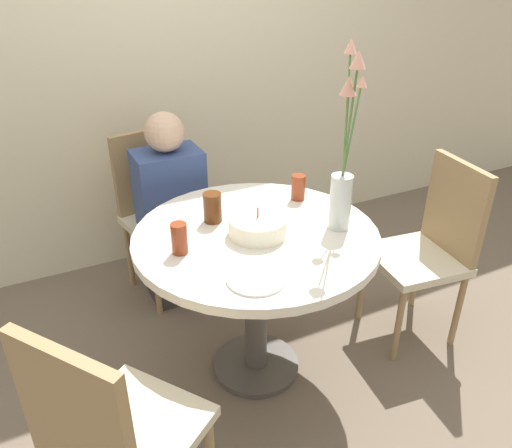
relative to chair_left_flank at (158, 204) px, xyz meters
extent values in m
plane|color=#6B5B4C|center=(0.17, -0.88, -0.52)|extent=(16.00, 16.00, 0.00)
cube|color=beige|center=(0.17, 0.40, 0.78)|extent=(8.00, 0.05, 2.60)
cylinder|color=silver|center=(0.17, -0.88, 0.20)|extent=(1.02, 1.02, 0.04)
cylinder|color=#4C4742|center=(0.17, -0.88, -0.15)|extent=(0.10, 0.10, 0.67)
cylinder|color=#4C4742|center=(0.17, -0.88, -0.51)|extent=(0.41, 0.41, 0.03)
cube|color=beige|center=(0.02, -0.08, -0.08)|extent=(0.47, 0.47, 0.04)
cube|color=#997A51|center=(-0.02, 0.10, 0.17)|extent=(0.38, 0.11, 0.46)
cylinder|color=#997A51|center=(-0.12, -0.28, -0.31)|extent=(0.03, 0.03, 0.42)
cylinder|color=#997A51|center=(0.22, -0.21, -0.31)|extent=(0.03, 0.03, 0.42)
cylinder|color=#997A51|center=(-0.18, 0.06, -0.31)|extent=(0.03, 0.03, 0.42)
cylinder|color=#997A51|center=(0.15, 0.12, -0.31)|extent=(0.03, 0.03, 0.42)
cube|color=beige|center=(-0.49, -1.36, -0.08)|extent=(0.56, 0.56, 0.04)
cube|color=#997A51|center=(-0.64, -1.47, 0.17)|extent=(0.25, 0.33, 0.46)
cylinder|color=#997A51|center=(-0.45, -1.13, -0.31)|extent=(0.03, 0.03, 0.42)
cube|color=beige|center=(0.99, -0.99, -0.08)|extent=(0.45, 0.45, 0.04)
cube|color=#997A51|center=(1.17, -1.01, 0.17)|extent=(0.08, 0.38, 0.46)
cylinder|color=#997A51|center=(0.84, -0.80, -0.31)|extent=(0.03, 0.03, 0.42)
cylinder|color=#997A51|center=(0.80, -1.13, -0.31)|extent=(0.03, 0.03, 0.42)
cylinder|color=#997A51|center=(1.18, -0.84, -0.31)|extent=(0.03, 0.03, 0.42)
cylinder|color=#997A51|center=(1.14, -1.17, -0.31)|extent=(0.03, 0.03, 0.42)
cylinder|color=white|center=(0.17, -0.90, 0.26)|extent=(0.24, 0.24, 0.08)
cylinder|color=#E54C4C|center=(0.17, -0.90, 0.32)|extent=(0.01, 0.01, 0.04)
cylinder|color=silver|center=(0.50, -1.00, 0.34)|extent=(0.09, 0.09, 0.23)
cylinder|color=#4C7538|center=(0.56, -0.96, 0.63)|extent=(0.11, 0.08, 0.35)
cone|color=#E0997F|center=(0.61, -0.92, 0.80)|extent=(0.04, 0.04, 0.05)
cylinder|color=#4C7538|center=(0.46, -1.06, 0.69)|extent=(0.09, 0.14, 0.48)
cone|color=#E0997F|center=(0.42, -1.13, 0.93)|extent=(0.05, 0.05, 0.06)
cylinder|color=#4C7538|center=(0.47, -1.04, 0.64)|extent=(0.08, 0.10, 0.38)
cone|color=#E0997F|center=(0.43, -1.08, 0.83)|extent=(0.06, 0.06, 0.07)
cylinder|color=#4C7538|center=(0.54, -0.94, 0.69)|extent=(0.08, 0.13, 0.47)
cone|color=#E0997F|center=(0.58, -0.88, 0.92)|extent=(0.05, 0.05, 0.05)
cylinder|color=white|center=(0.03, -1.19, 0.23)|extent=(0.21, 0.21, 0.01)
cylinder|color=maroon|center=(0.49, -0.68, 0.28)|extent=(0.06, 0.06, 0.12)
cylinder|color=#51280F|center=(0.05, -0.71, 0.29)|extent=(0.08, 0.08, 0.13)
cylinder|color=maroon|center=(-0.15, -0.90, 0.28)|extent=(0.06, 0.06, 0.12)
cube|color=#383333|center=(0.03, -0.16, -0.29)|extent=(0.31, 0.24, 0.46)
cube|color=#33477F|center=(0.03, -0.16, 0.15)|extent=(0.34, 0.24, 0.42)
sphere|color=#D1A889|center=(0.03, -0.16, 0.46)|extent=(0.20, 0.20, 0.20)
camera|label=1|loc=(-0.62, -2.48, 1.22)|focal=35.00mm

